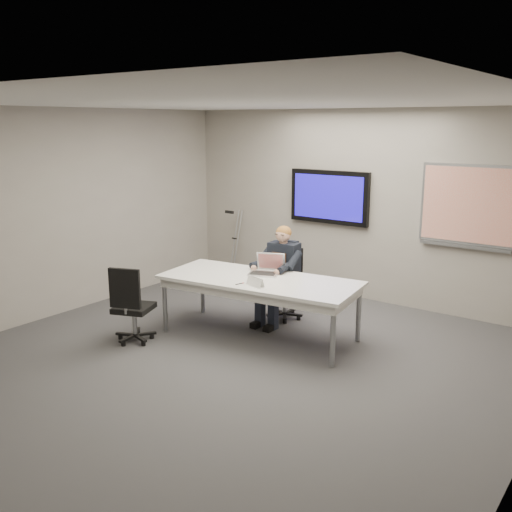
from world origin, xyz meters
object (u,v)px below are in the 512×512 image
Objects in this scene: office_chair_far at (286,297)px; conference_table at (259,285)px; seated_person at (277,285)px; office_chair_near at (133,319)px; laptop at (267,269)px.

conference_table is at bearing -97.80° from office_chair_far.
seated_person reaches higher than conference_table.
conference_table is 2.67× the size of office_chair_far.
office_chair_near is 0.75× the size of seated_person.
office_chair_near reaches higher than conference_table.
seated_person is (0.01, -0.23, 0.22)m from office_chair_far.
seated_person is 0.42m from laptop.
laptop is at bearing -85.70° from seated_person.
laptop reaches higher than conference_table.
seated_person reaches higher than laptop.
office_chair_near is 1.90m from seated_person.
office_chair_near is (-1.12, -1.06, -0.36)m from conference_table.
laptop reaches higher than office_chair_near.
laptop is at bearing 97.30° from conference_table.
office_chair_near is at bearing -144.12° from conference_table.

